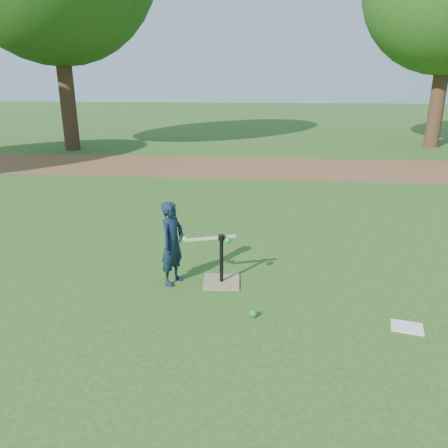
# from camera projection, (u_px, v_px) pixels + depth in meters

# --- Properties ---
(ground) EXTENTS (80.00, 80.00, 0.00)m
(ground) POSITION_uv_depth(u_px,v_px,m) (202.00, 294.00, 5.01)
(ground) COLOR #285116
(ground) RESTS_ON ground
(dirt_strip) EXTENTS (24.00, 3.00, 0.01)m
(dirt_strip) POSITION_uv_depth(u_px,v_px,m) (243.00, 167.00, 12.08)
(dirt_strip) COLOR brown
(dirt_strip) RESTS_ON ground
(child) EXTENTS (0.36, 0.43, 1.02)m
(child) POSITION_uv_depth(u_px,v_px,m) (172.00, 243.00, 5.13)
(child) COLOR #101F30
(child) RESTS_ON ground
(wiffle_ball_ground) EXTENTS (0.08, 0.08, 0.08)m
(wiffle_ball_ground) POSITION_uv_depth(u_px,v_px,m) (254.00, 313.00, 4.52)
(wiffle_ball_ground) COLOR #0D9534
(wiffle_ball_ground) RESTS_ON ground
(clipboard) EXTENTS (0.34, 0.29, 0.01)m
(clipboard) POSITION_uv_depth(u_px,v_px,m) (407.00, 327.00, 4.33)
(clipboard) COLOR white
(clipboard) RESTS_ON ground
(batting_tee) EXTENTS (0.46, 0.46, 0.61)m
(batting_tee) POSITION_uv_depth(u_px,v_px,m) (221.00, 274.00, 5.25)
(batting_tee) COLOR #92825D
(batting_tee) RESTS_ON ground
(swing_action) EXTENTS (0.62, 0.25, 0.08)m
(swing_action) POSITION_uv_depth(u_px,v_px,m) (212.00, 239.00, 5.08)
(swing_action) COLOR tan
(swing_action) RESTS_ON ground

